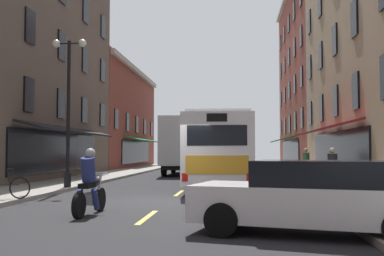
# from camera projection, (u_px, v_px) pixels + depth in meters

# --- Properties ---
(ground_plane) EXTENTS (34.80, 80.00, 0.10)m
(ground_plane) POSITION_uv_depth(u_px,v_px,m) (168.00, 203.00, 14.64)
(ground_plane) COLOR #28282B
(lane_centre_dashes) EXTENTS (0.14, 73.90, 0.01)m
(lane_centre_dashes) POSITION_uv_depth(u_px,v_px,m) (167.00, 202.00, 14.39)
(lane_centre_dashes) COLOR #DBCC4C
(lane_centre_dashes) RESTS_ON ground
(sidewalk_right) EXTENTS (3.00, 80.00, 0.14)m
(sidewalk_right) POSITION_uv_depth(u_px,v_px,m) (360.00, 201.00, 14.12)
(sidewalk_right) COLOR gray
(sidewalk_right) RESTS_ON ground
(transit_bus) EXTENTS (2.67, 11.17, 3.10)m
(transit_bus) POSITION_uv_depth(u_px,v_px,m) (222.00, 150.00, 21.39)
(transit_bus) COLOR white
(transit_bus) RESTS_ON ground
(box_truck) EXTENTS (2.52, 7.77, 3.79)m
(box_truck) POSITION_uv_depth(u_px,v_px,m) (184.00, 146.00, 31.88)
(box_truck) COLOR white
(box_truck) RESTS_ON ground
(sedan_near) EXTENTS (4.74, 2.81, 1.41)m
(sedan_near) POSITION_uv_depth(u_px,v_px,m) (313.00, 197.00, 8.83)
(sedan_near) COLOR silver
(sedan_near) RESTS_ON ground
(sedan_mid) EXTENTS (1.99, 4.81, 1.32)m
(sedan_mid) POSITION_uv_depth(u_px,v_px,m) (196.00, 162.00, 41.17)
(sedan_mid) COLOR maroon
(sedan_mid) RESTS_ON ground
(motorcycle_rider) EXTENTS (0.62, 2.07, 1.66)m
(motorcycle_rider) POSITION_uv_depth(u_px,v_px,m) (90.00, 186.00, 11.58)
(motorcycle_rider) COLOR black
(motorcycle_rider) RESTS_ON ground
(bicycle_near) EXTENTS (1.71, 0.48, 0.91)m
(bicycle_near) POSITION_uv_depth(u_px,v_px,m) (3.00, 187.00, 14.19)
(bicycle_near) COLOR black
(bicycle_near) RESTS_ON sidewalk_left
(pedestrian_near) EXTENTS (0.43, 0.53, 1.59)m
(pedestrian_near) POSITION_uv_depth(u_px,v_px,m) (333.00, 167.00, 18.08)
(pedestrian_near) COLOR maroon
(pedestrian_near) RESTS_ON sidewalk_right
(pedestrian_mid) EXTENTS (0.36, 0.36, 1.62)m
(pedestrian_mid) POSITION_uv_depth(u_px,v_px,m) (306.00, 163.00, 24.26)
(pedestrian_mid) COLOR maroon
(pedestrian_mid) RESTS_ON sidewalk_right
(street_lamp_twin) EXTENTS (1.42, 0.32, 6.02)m
(street_lamp_twin) POSITION_uv_depth(u_px,v_px,m) (68.00, 105.00, 18.89)
(street_lamp_twin) COLOR black
(street_lamp_twin) RESTS_ON sidewalk_left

